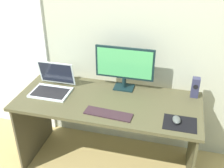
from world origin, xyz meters
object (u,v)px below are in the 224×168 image
Objects in this scene: fishbowl at (63,73)px; keyboard_external at (108,114)px; speaker_right at (195,87)px; laptop at (53,86)px; mouse at (177,120)px; monitor at (124,66)px.

keyboard_external is at bearing -37.37° from fishbowl.
keyboard_external is (-0.66, -0.45, -0.09)m from speaker_right.
laptop is 0.63m from keyboard_external.
speaker_right is at bearing 9.91° from laptop.
fishbowl is 1.17m from mouse.
mouse is at bearing -107.33° from speaker_right.
mouse is (1.10, -0.40, -0.06)m from fishbowl.
monitor reaches higher than fishbowl.
monitor is 1.37× the size of keyboard_external.
mouse reaches higher than keyboard_external.
laptop is 1.13m from mouse.
speaker_right is at bearing 38.26° from keyboard_external.
fishbowl is at bearing -179.44° from speaker_right.
mouse is at bearing -20.13° from fishbowl.
monitor is at bearing 0.38° from fishbowl.
fishbowl reaches higher than keyboard_external.
speaker_right is 1.23m from fishbowl.
keyboard_external is at bearing -145.63° from speaker_right.
keyboard_external is (0.57, -0.44, -0.07)m from fishbowl.
laptop is (-1.24, -0.22, -0.04)m from speaker_right.
monitor is 2.91× the size of speaker_right.
speaker_right is 0.47× the size of keyboard_external.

